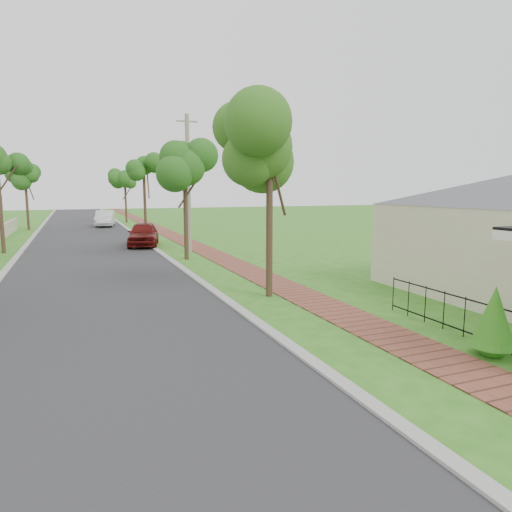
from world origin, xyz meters
TOP-DOWN VIEW (x-y plane):
  - ground at (0.00, 0.00)m, footprint 160.00×160.00m
  - road at (-3.00, 20.00)m, footprint 7.00×120.00m
  - kerb_right at (0.65, 20.00)m, footprint 0.30×120.00m
  - kerb_left at (-6.65, 20.00)m, footprint 0.30×120.00m
  - sidewalk at (3.25, 20.00)m, footprint 1.50×120.00m
  - street_trees at (-2.87, 26.84)m, footprint 10.70×37.65m
  - parked_car_red at (0.25, 22.41)m, footprint 2.63×4.66m
  - parked_car_white at (-1.00, 39.15)m, footprint 2.20×4.73m
  - near_tree at (2.20, 7.00)m, footprint 2.30×2.30m
  - utility_pole at (2.30, 18.65)m, footprint 1.20×0.24m

SIDE VIEW (x-z plane):
  - ground at x=0.00m, z-range 0.00..0.00m
  - road at x=-3.00m, z-range -0.01..0.01m
  - kerb_right at x=0.65m, z-range -0.05..0.05m
  - kerb_left at x=-6.65m, z-range -0.05..0.05m
  - sidewalk at x=3.25m, z-range -0.01..0.01m
  - parked_car_red at x=0.25m, z-range 0.00..1.50m
  - parked_car_white at x=-1.00m, z-range 0.00..1.50m
  - utility_pole at x=2.30m, z-range 0.06..7.70m
  - street_trees at x=-2.87m, z-range 1.59..7.48m
  - near_tree at x=2.20m, z-range 1.76..7.67m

